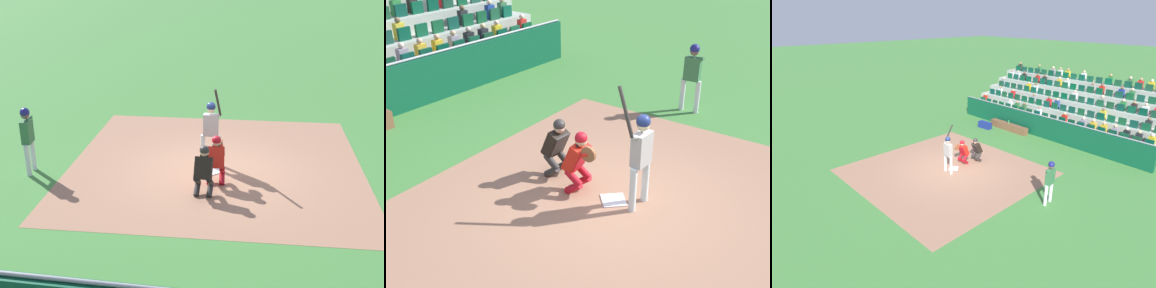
{
  "view_description": "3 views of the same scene",
  "coord_description": "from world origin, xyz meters",
  "views": [
    {
      "loc": [
        1.39,
        -12.32,
        5.63
      ],
      "look_at": [
        -0.43,
        -1.03,
        1.16
      ],
      "focal_mm": 46.72,
      "sensor_mm": 36.0,
      "label": 1
    },
    {
      "loc": [
        6.34,
        4.11,
        4.97
      ],
      "look_at": [
        0.2,
        -0.68,
        1.06
      ],
      "focal_mm": 44.74,
      "sensor_mm": 36.0,
      "label": 2
    },
    {
      "loc": [
        -10.92,
        8.82,
        6.93
      ],
      "look_at": [
        0.23,
        -0.88,
        1.0
      ],
      "focal_mm": 29.86,
      "sensor_mm": 36.0,
      "label": 3
    }
  ],
  "objects": [
    {
      "name": "on_deck_batter",
      "position": [
        -4.85,
        -0.87,
        1.12
      ],
      "size": [
        0.27,
        0.58,
        1.82
      ],
      "color": "silver",
      "rests_on": "ground_plane"
    },
    {
      "name": "home_plate_umpire",
      "position": [
        -0.08,
        -1.44,
        0.7
      ],
      "size": [
        0.47,
        0.48,
        1.29
      ],
      "color": "#2D2928",
      "rests_on": "ground_plane"
    },
    {
      "name": "bleacher_stand",
      "position": [
        -0.01,
        -11.6,
        0.98
      ],
      "size": [
        15.68,
        5.17,
        3.29
      ],
      "color": "#9DA699",
      "rests_on": "ground_plane"
    },
    {
      "name": "dugout_bench",
      "position": [
        2.05,
        -6.34,
        0.22
      ],
      "size": [
        2.86,
        0.4,
        0.44
      ],
      "primitive_type": "cube",
      "color": "brown",
      "rests_on": "ground_plane"
    },
    {
      "name": "home_plate_marker",
      "position": [
        0.0,
        0.0,
        0.02
      ],
      "size": [
        0.62,
        0.62,
        0.02
      ],
      "primitive_type": "cube",
      "rotation": [
        0.0,
        0.0,
        0.79
      ],
      "color": "white",
      "rests_on": "infield_dirt_patch"
    },
    {
      "name": "equipment_duffel_bag",
      "position": [
        3.35,
        -5.44,
        0.21
      ],
      "size": [
        0.95,
        0.44,
        0.42
      ],
      "primitive_type": "cube",
      "rotation": [
        0.0,
        0.0,
        0.09
      ],
      "color": "navy",
      "rests_on": "ground_plane"
    },
    {
      "name": "batter_at_plate",
      "position": [
        -0.14,
        0.43,
        1.13
      ],
      "size": [
        0.58,
        0.57,
        2.29
      ],
      "color": "silver",
      "rests_on": "ground_plane"
    },
    {
      "name": "infield_dirt_patch",
      "position": [
        0.0,
        0.5,
        0.0
      ],
      "size": [
        8.36,
        8.25,
        0.01
      ],
      "primitive_type": "cube",
      "rotation": [
        0.0,
        0.0,
        0.04
      ],
      "color": "#9A6E53",
      "rests_on": "ground_plane"
    },
    {
      "name": "water_bottle_on_bench",
      "position": [
        2.08,
        -6.34,
        0.55
      ],
      "size": [
        0.07,
        0.07,
        0.22
      ],
      "primitive_type": "cylinder",
      "color": "green",
      "rests_on": "dugout_bench"
    },
    {
      "name": "catcher_crouching",
      "position": [
        0.14,
        -0.71,
        0.72
      ],
      "size": [
        0.49,
        0.74,
        1.29
      ],
      "color": "#B2101C",
      "rests_on": "ground_plane"
    },
    {
      "name": "dugout_wall",
      "position": [
        0.0,
        -6.89,
        0.66
      ],
      "size": [
        13.19,
        0.24,
        1.37
      ],
      "color": "#0D4B30",
      "rests_on": "ground_plane"
    },
    {
      "name": "ground_plane",
      "position": [
        0.0,
        0.0,
        0.0
      ],
      "size": [
        160.0,
        160.0,
        0.0
      ],
      "primitive_type": "plane",
      "color": "#3F7A37"
    }
  ]
}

